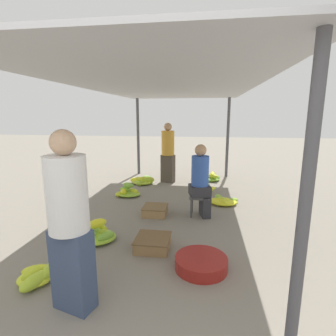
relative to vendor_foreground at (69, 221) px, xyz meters
name	(u,v)px	position (x,y,z in m)	size (l,w,h in m)	color
canopy_post_front_right	(303,220)	(1.78, -0.35, 0.26)	(0.08, 0.08, 2.22)	#4C4C51
canopy_post_back_left	(138,137)	(-0.83, 5.59, 0.26)	(0.08, 0.08, 2.22)	#4C4C51
canopy_post_back_right	(228,138)	(1.78, 5.59, 0.26)	(0.08, 0.08, 2.22)	#4C4C51
canopy_tarp	(167,86)	(0.47, 2.62, 1.39)	(3.01, 6.35, 0.04)	#B2B2B7
vendor_foreground	(69,221)	(0.00, 0.00, 0.00)	(0.43, 0.43, 1.65)	#384766
stool	(199,199)	(1.08, 2.45, -0.55)	(0.34, 0.34, 0.37)	#4C4C4C
vendor_seated	(201,180)	(1.10, 2.45, -0.20)	(0.42, 0.42, 1.27)	#2D2D33
basin_black	(201,263)	(1.15, 0.78, -0.78)	(0.61, 0.61, 0.14)	maroon
banana_pile_left_0	(97,234)	(-0.34, 1.31, -0.77)	(0.59, 0.58, 0.31)	#7CB636
banana_pile_left_1	(128,192)	(-0.51, 3.36, -0.77)	(0.55, 0.44, 0.31)	#82B835
banana_pile_left_2	(142,181)	(-0.44, 4.42, -0.78)	(0.70, 0.56, 0.19)	#B0CB2D
banana_pile_left_3	(37,276)	(-0.58, 0.28, -0.78)	(0.45, 0.51, 0.16)	#C8D428
banana_pile_right_0	(204,188)	(1.16, 3.85, -0.75)	(0.51, 0.40, 0.26)	#7DB636
banana_pile_right_1	(223,201)	(1.54, 3.14, -0.80)	(0.61, 0.58, 0.14)	#BCD02A
banana_pile_right_2	(211,178)	(1.34, 4.97, -0.76)	(0.53, 0.50, 0.25)	yellow
crate_near	(155,210)	(0.30, 2.36, -0.77)	(0.42, 0.42, 0.16)	#9E7A4C
crate_mid	(153,243)	(0.50, 1.16, -0.77)	(0.45, 0.45, 0.16)	olive
shopper_walking_mid	(168,152)	(0.19, 4.72, -0.05)	(0.43, 0.43, 1.56)	#4C4238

